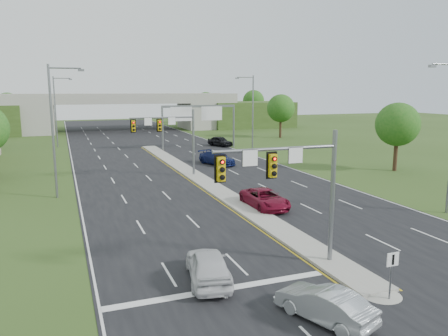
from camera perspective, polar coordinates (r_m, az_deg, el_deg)
ground at (r=24.18m, az=13.60°, el=-11.91°), size 240.00×240.00×0.00m
road at (r=55.67m, az=-6.90°, el=0.86°), size 24.00×160.00×0.02m
median at (r=44.27m, az=-3.23°, el=-1.38°), size 2.00×54.00×0.16m
median_nose at (r=21.25m, az=19.85°, el=-15.16°), size 2.00×2.00×0.16m
lane_markings at (r=49.71m, az=-5.92°, el=-0.22°), size 23.72×160.00×0.01m
signal_mast_near at (r=21.60m, az=9.25°, el=-1.31°), size 6.62×0.60×7.00m
signal_mast_far at (r=44.82m, az=-6.79°, el=4.69°), size 6.62×0.60×7.00m
keep_right_sign at (r=20.34m, az=21.07°, el=-12.06°), size 0.60×0.13×2.20m
sign_gantry at (r=66.39m, az=-3.40°, el=6.97°), size 11.58×0.44×6.67m
overpass at (r=99.40m, az=-13.15°, el=6.82°), size 80.00×14.00×8.10m
lightpole_l_mid at (r=38.53m, az=-21.23°, el=5.24°), size 2.85×0.25×11.00m
lightpole_l_far at (r=73.48m, az=-21.03°, el=7.30°), size 2.85×0.25×11.00m
lightpole_r_far at (r=64.06m, az=3.62°, el=7.62°), size 2.85×0.25×11.00m
tree_r_near at (r=52.00m, az=21.73°, el=5.30°), size 4.80×4.80×7.60m
tree_r_mid at (r=83.13m, az=7.43°, el=7.74°), size 5.20×5.20×8.12m
tree_back_b at (r=113.03m, az=-26.40°, el=7.41°), size 5.60×5.60×8.32m
tree_back_c at (r=118.35m, az=-2.38°, el=8.53°), size 5.60×5.60×8.32m
tree_back_d at (r=123.42m, az=3.87°, el=8.74°), size 6.00×6.00×8.85m
car_white at (r=21.11m, az=-2.07°, el=-12.60°), size 2.68×4.88×1.57m
car_silver at (r=18.33m, az=13.01°, el=-16.97°), size 2.85×4.35×1.35m
car_far_a at (r=33.69m, az=5.36°, el=-4.01°), size 2.44×5.18×1.43m
car_far_b at (r=52.82m, az=-0.94°, el=1.31°), size 3.77×5.82×1.57m
car_far_c at (r=70.15m, az=-0.52°, el=3.52°), size 3.39×4.97×1.57m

